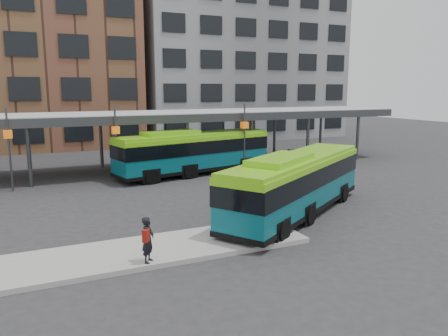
# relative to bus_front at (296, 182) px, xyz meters

# --- Properties ---
(ground) EXTENTS (120.00, 120.00, 0.00)m
(ground) POSITION_rel_bus_front_xyz_m (-3.12, 1.14, -1.57)
(ground) COLOR #28282B
(ground) RESTS_ON ground
(boarding_island) EXTENTS (14.00, 3.00, 0.18)m
(boarding_island) POSITION_rel_bus_front_xyz_m (-8.62, -1.86, -1.48)
(boarding_island) COLOR gray
(boarding_island) RESTS_ON ground
(canopy) EXTENTS (40.00, 6.53, 4.80)m
(canopy) POSITION_rel_bus_front_xyz_m (-3.17, 14.01, 2.34)
(canopy) COLOR #999B9E
(canopy) RESTS_ON ground
(building_grey) EXTENTS (24.00, 14.00, 20.00)m
(building_grey) POSITION_rel_bus_front_xyz_m (12.88, 33.14, 8.43)
(building_grey) COLOR slate
(building_grey) RESTS_ON ground
(bus_front) EXTENTS (10.43, 7.83, 3.01)m
(bus_front) POSITION_rel_bus_front_xyz_m (0.00, 0.00, 0.00)
(bus_front) COLOR #084F5B
(bus_front) RESTS_ON ground
(bus_rear) EXTENTS (11.48, 4.68, 3.10)m
(bus_rear) POSITION_rel_bus_front_xyz_m (-0.78, 11.25, 0.05)
(bus_rear) COLOR #084F5B
(bus_rear) RESTS_ON ground
(pedestrian) EXTENTS (0.63, 0.67, 1.54)m
(pedestrian) POSITION_rel_bus_front_xyz_m (-7.85, -3.07, -0.60)
(pedestrian) COLOR black
(pedestrian) RESTS_ON boarding_island
(bike_rack) EXTENTS (4.96, 1.52, 1.02)m
(bike_rack) POSITION_rel_bus_front_xyz_m (9.18, 13.19, -1.10)
(bike_rack) COLOR slate
(bike_rack) RESTS_ON ground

